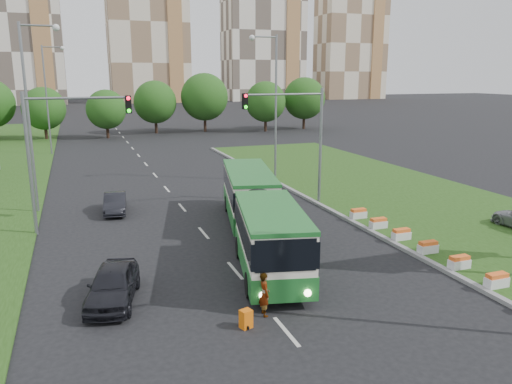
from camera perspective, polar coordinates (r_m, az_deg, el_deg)
name	(u,v)px	position (r m, az deg, el deg)	size (l,w,h in m)	color
ground	(294,262)	(24.44, 4.39, -8.03)	(360.00, 360.00, 0.00)	black
grass_median	(414,200)	(37.51, 17.62, -0.92)	(14.00, 60.00, 0.15)	#1F3F12
median_kerb	(328,209)	(33.80, 8.19, -1.92)	(0.30, 60.00, 0.18)	gray
lane_markings	(163,184)	(42.17, -10.63, 0.90)	(0.20, 100.00, 0.01)	beige
flower_planters	(428,247)	(26.56, 19.06, -5.96)	(1.10, 13.70, 0.60)	silver
traffic_mast_median	(299,128)	(34.04, 4.99, 7.29)	(5.76, 0.32, 8.00)	gray
traffic_mast_left	(59,139)	(29.94, -21.61, 5.60)	(5.76, 0.32, 8.00)	gray
street_lamps	(186,122)	(31.52, -8.06, 7.93)	(36.00, 60.00, 12.00)	gray
tree_line	(208,104)	(78.30, -5.56, 10.01)	(120.00, 8.00, 9.00)	#1D4612
apartment_tower_cwest	(10,15)	(172.28, -26.30, 17.67)	(28.00, 15.00, 52.00)	#EEE4CF
apartment_tower_ceast	(147,23)	(173.22, -12.33, 18.32)	(25.00, 15.00, 50.00)	beige
apartment_tower_east	(263,32)	(183.07, 0.82, 17.85)	(27.00, 15.00, 47.00)	#EEE4CF
midrise_east	(350,44)	(197.90, 10.74, 16.27)	(24.00, 14.00, 40.00)	beige
articulated_bus	(254,212)	(26.76, -0.22, -2.27)	(2.62, 16.81, 2.77)	white
car_left_near	(113,284)	(20.92, -16.04, -10.11)	(1.76, 4.37, 1.49)	black
car_left_far	(115,203)	(34.03, -15.81, -1.23)	(1.36, 3.91, 1.29)	black
pedestrian	(264,294)	(19.06, 0.97, -11.59)	(0.62, 0.41, 1.70)	gray
shopping_trolley	(246,319)	(18.41, -1.15, -14.31)	(0.40, 0.42, 0.69)	orange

